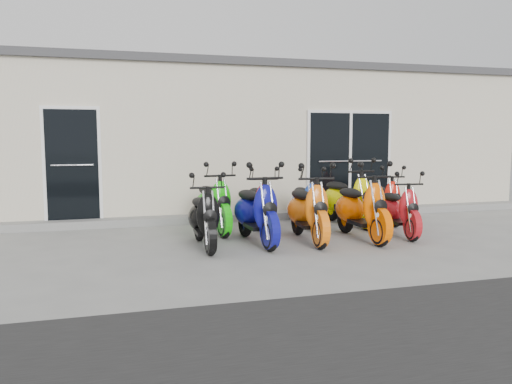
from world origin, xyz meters
TOP-DOWN VIEW (x-y plane):
  - ground at (0.00, 0.00)m, footprint 80.00×80.00m
  - building at (0.00, 5.20)m, footprint 14.00×6.00m
  - roof_cap at (0.00, 5.20)m, footprint 14.20×6.20m
  - front_step at (0.00, 2.02)m, footprint 14.00×0.40m
  - door_left at (-3.20, 2.17)m, footprint 1.07×0.08m
  - door_right at (2.60, 2.17)m, footprint 2.02×0.08m
  - scooter_front_black at (-1.10, -0.31)m, footprint 0.62×1.66m
  - scooter_front_blue at (-0.24, -0.23)m, footprint 0.78×1.88m
  - scooter_front_orange_a at (0.63, -0.32)m, footprint 0.77×1.85m
  - scooter_front_orange_b at (1.57, -0.39)m, footprint 0.69×1.84m
  - scooter_front_red at (2.35, -0.29)m, footprint 0.77×1.64m
  - scooter_back_green at (-0.72, 0.91)m, footprint 0.84×1.84m
  - scooter_back_red at (0.18, 0.98)m, footprint 0.73×1.68m
  - scooter_back_blue at (1.12, 1.00)m, footprint 0.74×1.65m
  - scooter_back_yellow at (1.95, 0.89)m, footprint 0.93×1.91m
  - scooter_back_extra at (2.80, 1.00)m, footprint 0.74×1.65m

SIDE VIEW (x-z plane):
  - ground at x=0.00m, z-range 0.00..0.00m
  - front_step at x=0.00m, z-range 0.00..0.15m
  - scooter_front_red at x=2.35m, z-range 0.00..1.17m
  - scooter_back_blue at x=1.12m, z-range 0.00..1.18m
  - scooter_back_extra at x=2.80m, z-range 0.00..1.18m
  - scooter_back_red at x=0.18m, z-range 0.00..1.21m
  - scooter_front_black at x=-1.10m, z-range 0.00..1.22m
  - scooter_back_green at x=-0.72m, z-range 0.00..1.32m
  - scooter_front_orange_a at x=0.63m, z-range 0.00..1.34m
  - scooter_back_yellow at x=1.95m, z-range 0.00..1.35m
  - scooter_front_orange_b at x=1.57m, z-range 0.00..1.36m
  - scooter_front_blue at x=-0.24m, z-range 0.00..1.36m
  - door_left at x=-3.20m, z-range 0.15..2.37m
  - door_right at x=2.60m, z-range 0.15..2.37m
  - building at x=0.00m, z-range 0.00..3.20m
  - roof_cap at x=0.00m, z-range 3.20..3.36m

